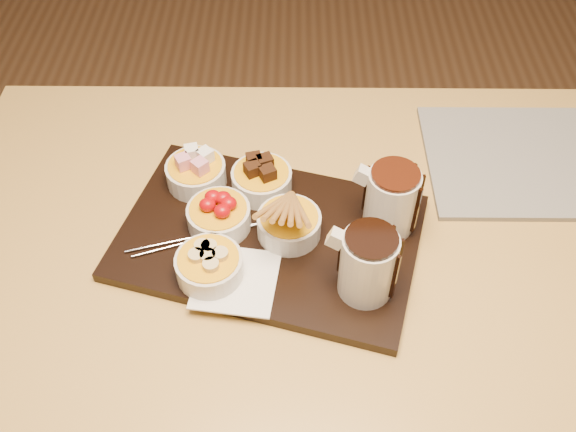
{
  "coord_description": "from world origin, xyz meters",
  "views": [
    {
      "loc": [
        -0.02,
        -0.64,
        1.54
      ],
      "look_at": [
        -0.03,
        0.0,
        0.81
      ],
      "focal_mm": 40.0,
      "sensor_mm": 36.0,
      "label": 1
    }
  ],
  "objects_px": {
    "serving_board": "(269,237)",
    "pitcher_milk_chocolate": "(391,201)",
    "pitcher_dark_chocolate": "(368,265)",
    "newspaper": "(526,160)",
    "dining_table": "(305,279)",
    "bowl_strawberries": "(219,217)"
  },
  "relations": [
    {
      "from": "serving_board",
      "to": "newspaper",
      "type": "relative_size",
      "value": 1.31
    },
    {
      "from": "pitcher_milk_chocolate",
      "to": "newspaper",
      "type": "relative_size",
      "value": 0.31
    },
    {
      "from": "dining_table",
      "to": "newspaper",
      "type": "bearing_deg",
      "value": 25.6
    },
    {
      "from": "bowl_strawberries",
      "to": "serving_board",
      "type": "bearing_deg",
      "value": -12.03
    },
    {
      "from": "serving_board",
      "to": "pitcher_milk_chocolate",
      "type": "height_order",
      "value": "pitcher_milk_chocolate"
    },
    {
      "from": "dining_table",
      "to": "serving_board",
      "type": "bearing_deg",
      "value": 176.89
    },
    {
      "from": "serving_board",
      "to": "pitcher_dark_chocolate",
      "type": "distance_m",
      "value": 0.19
    },
    {
      "from": "pitcher_dark_chocolate",
      "to": "newspaper",
      "type": "height_order",
      "value": "pitcher_dark_chocolate"
    },
    {
      "from": "serving_board",
      "to": "dining_table",
      "type": "bearing_deg",
      "value": 12.5
    },
    {
      "from": "serving_board",
      "to": "newspaper",
      "type": "xyz_separation_m",
      "value": [
        0.45,
        0.18,
        -0.0
      ]
    },
    {
      "from": "dining_table",
      "to": "serving_board",
      "type": "relative_size",
      "value": 2.61
    },
    {
      "from": "dining_table",
      "to": "bowl_strawberries",
      "type": "relative_size",
      "value": 12.0
    },
    {
      "from": "serving_board",
      "to": "pitcher_dark_chocolate",
      "type": "xyz_separation_m",
      "value": [
        0.14,
        -0.1,
        0.06
      ]
    },
    {
      "from": "serving_board",
      "to": "bowl_strawberries",
      "type": "distance_m",
      "value": 0.08
    },
    {
      "from": "bowl_strawberries",
      "to": "pitcher_milk_chocolate",
      "type": "xyz_separation_m",
      "value": [
        0.27,
        0.0,
        0.04
      ]
    },
    {
      "from": "pitcher_dark_chocolate",
      "to": "pitcher_milk_chocolate",
      "type": "bearing_deg",
      "value": 85.6
    },
    {
      "from": "pitcher_milk_chocolate",
      "to": "newspaper",
      "type": "xyz_separation_m",
      "value": [
        0.26,
        0.16,
        -0.07
      ]
    },
    {
      "from": "pitcher_milk_chocolate",
      "to": "newspaper",
      "type": "height_order",
      "value": "pitcher_milk_chocolate"
    },
    {
      "from": "dining_table",
      "to": "serving_board",
      "type": "xyz_separation_m",
      "value": [
        -0.06,
        0.0,
        0.11
      ]
    },
    {
      "from": "bowl_strawberries",
      "to": "pitcher_milk_chocolate",
      "type": "bearing_deg",
      "value": 0.79
    },
    {
      "from": "bowl_strawberries",
      "to": "pitcher_milk_chocolate",
      "type": "height_order",
      "value": "pitcher_milk_chocolate"
    },
    {
      "from": "dining_table",
      "to": "newspaper",
      "type": "relative_size",
      "value": 3.41
    }
  ]
}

